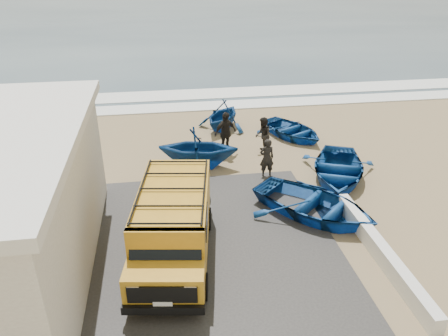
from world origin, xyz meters
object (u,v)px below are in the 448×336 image
van (173,223)px  boat_near_right (338,169)px  boat_mid_left (198,148)px  boat_mid_right (292,130)px  fisherman_front (267,158)px  fisherman_back (225,133)px  boat_near_left (314,205)px  fisherman_middle (263,136)px  parapet (381,252)px  boat_far_left (222,115)px

van → boat_near_right: 7.90m
boat_mid_left → boat_mid_right: 5.56m
fisherman_front → fisherman_back: 2.85m
van → fisherman_front: van is taller
boat_near_left → fisherman_back: fisherman_back is taller
van → boat_mid_right: size_ratio=1.52×
fisherman_middle → boat_near_left: bearing=15.2°
boat_mid_right → fisherman_back: (-3.55, -1.36, 0.61)m
fisherman_front → fisherman_middle: 2.31m
boat_mid_left → boat_mid_right: size_ratio=0.94×
boat_mid_left → fisherman_back: fisherman_back is taller
parapet → van: bearing=169.8°
boat_mid_left → boat_far_left: (1.66, 4.21, -0.12)m
fisherman_back → parapet: bearing=-94.2°
fisherman_front → fisherman_middle: (0.37, 2.28, 0.02)m
fisherman_front → boat_mid_right: bearing=-122.9°
boat_near_right → fisherman_back: (-4.10, 3.19, 0.54)m
boat_mid_right → fisherman_back: fisherman_back is taller
boat_near_left → parapet: bearing=-108.6°
fisherman_front → fisherman_middle: fisherman_middle is taller
fisherman_back → boat_far_left: bearing=57.4°
fisherman_back → fisherman_front: bearing=-89.4°
parapet → fisherman_middle: bearing=102.4°
van → boat_near_left: van is taller
boat_near_right → boat_mid_right: boat_near_right is taller
boat_far_left → boat_near_left: bearing=-44.6°
van → boat_near_left: 5.18m
boat_mid_left → fisherman_front: (2.66, -1.31, -0.06)m
boat_mid_left → fisherman_back: 1.82m
parapet → boat_near_right: boat_near_right is taller
boat_mid_right → boat_far_left: bearing=125.5°
parapet → fisherman_back: fisherman_back is taller
parapet → boat_mid_left: size_ratio=1.78×
boat_near_right → fisherman_back: 5.22m
parapet → boat_mid_right: (0.11, 9.67, 0.10)m
boat_near_left → fisherman_front: 3.33m
boat_mid_right → fisherman_front: (-2.24, -3.89, 0.46)m
boat_mid_left → boat_near_right: bearing=-97.9°
fisherman_front → boat_far_left: bearing=-82.7°
parapet → boat_near_left: 2.86m
boat_near_right → boat_mid_right: (-0.55, 4.55, -0.07)m
boat_near_right → boat_far_left: (-3.79, 6.18, 0.33)m
boat_near_left → boat_near_right: size_ratio=1.05×
boat_near_left → boat_mid_left: boat_mid_left is taller
parapet → boat_near_left: (-1.19, 2.60, 0.19)m
boat_near_right → boat_mid_left: (-5.45, 1.97, 0.45)m
parapet → boat_mid_right: bearing=89.3°
boat_far_left → fisherman_back: size_ratio=1.49×
parapet → fisherman_front: (-2.13, 5.78, 0.55)m
van → boat_mid_left: bearing=86.3°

